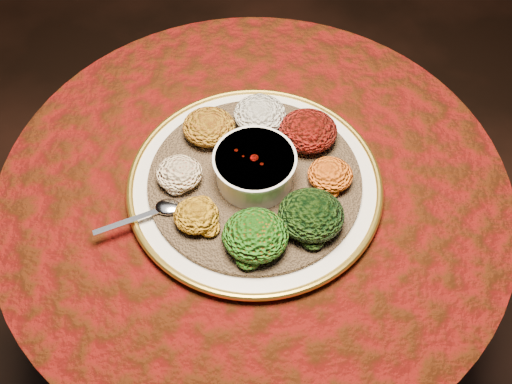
{
  "coord_description": "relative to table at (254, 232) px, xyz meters",
  "views": [
    {
      "loc": [
        0.05,
        -0.62,
        1.6
      ],
      "look_at": [
        0.01,
        -0.04,
        0.76
      ],
      "focal_mm": 40.0,
      "sensor_mm": 36.0,
      "label": 1
    }
  ],
  "objects": [
    {
      "name": "table",
      "position": [
        0.0,
        0.0,
        0.0
      ],
      "size": [
        0.96,
        0.96,
        0.73
      ],
      "color": "black",
      "rests_on": "ground"
    },
    {
      "name": "platter",
      "position": [
        0.0,
        -0.01,
        0.19
      ],
      "size": [
        0.57,
        0.57,
        0.02
      ],
      "rotation": [
        0.0,
        0.0,
        0.32
      ],
      "color": "silver",
      "rests_on": "table"
    },
    {
      "name": "injera",
      "position": [
        0.0,
        -0.01,
        0.2
      ],
      "size": [
        0.49,
        0.49,
        0.01
      ],
      "primitive_type": "cylinder",
      "rotation": [
        0.0,
        0.0,
        0.29
      ],
      "color": "brown",
      "rests_on": "platter"
    },
    {
      "name": "stew_bowl",
      "position": [
        0.0,
        -0.01,
        0.24
      ],
      "size": [
        0.15,
        0.15,
        0.06
      ],
      "color": "silver",
      "rests_on": "injera"
    },
    {
      "name": "spoon",
      "position": [
        -0.15,
        -0.09,
        0.21
      ],
      "size": [
        0.14,
        0.08,
        0.01
      ],
      "rotation": [
        0.0,
        0.0,
        -2.65
      ],
      "color": "silver",
      "rests_on": "injera"
    },
    {
      "name": "portion_ayib",
      "position": [
        0.0,
        0.13,
        0.23
      ],
      "size": [
        0.1,
        0.1,
        0.05
      ],
      "primitive_type": "ellipsoid",
      "color": "beige",
      "rests_on": "injera"
    },
    {
      "name": "portion_kitfo",
      "position": [
        0.09,
        0.09,
        0.23
      ],
      "size": [
        0.11,
        0.1,
        0.05
      ],
      "primitive_type": "ellipsoid",
      "color": "black",
      "rests_on": "injera"
    },
    {
      "name": "portion_tikil",
      "position": [
        0.14,
        -0.0,
        0.23
      ],
      "size": [
        0.08,
        0.08,
        0.04
      ],
      "primitive_type": "ellipsoid",
      "color": "#BD670F",
      "rests_on": "injera"
    },
    {
      "name": "portion_gomen",
      "position": [
        0.11,
        -0.1,
        0.24
      ],
      "size": [
        0.11,
        0.11,
        0.05
      ],
      "primitive_type": "ellipsoid",
      "color": "black",
      "rests_on": "injera"
    },
    {
      "name": "portion_mixveg",
      "position": [
        0.01,
        -0.14,
        0.23
      ],
      "size": [
        0.11,
        0.1,
        0.05
      ],
      "primitive_type": "ellipsoid",
      "color": "#923209",
      "rests_on": "injera"
    },
    {
      "name": "portion_kik",
      "position": [
        -0.09,
        -0.11,
        0.23
      ],
      "size": [
        0.08,
        0.07,
        0.04
      ],
      "primitive_type": "ellipsoid",
      "color": "#BC7E10",
      "rests_on": "injera"
    },
    {
      "name": "portion_timatim",
      "position": [
        -0.13,
        -0.02,
        0.23
      ],
      "size": [
        0.08,
        0.08,
        0.04
      ],
      "primitive_type": "ellipsoid",
      "color": "maroon",
      "rests_on": "injera"
    },
    {
      "name": "portion_shiro",
      "position": [
        -0.09,
        0.09,
        0.23
      ],
      "size": [
        0.1,
        0.09,
        0.05
      ],
      "primitive_type": "ellipsoid",
      "color": "#9D6A12",
      "rests_on": "injera"
    }
  ]
}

